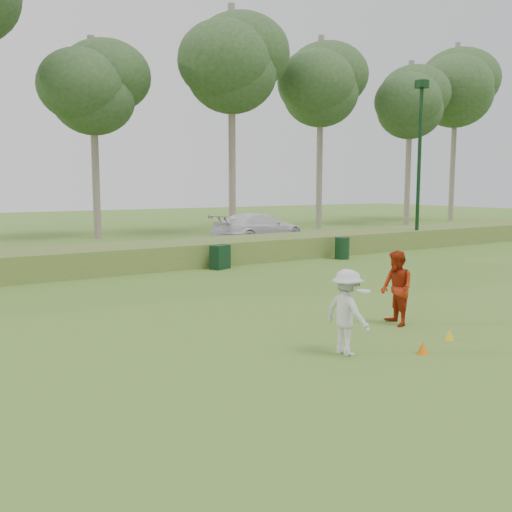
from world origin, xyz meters
TOP-DOWN VIEW (x-y plane):
  - ground at (0.00, 0.00)m, footprint 120.00×120.00m
  - reed_strip at (0.00, 12.00)m, footprint 80.00×3.00m
  - park_road at (0.00, 17.00)m, footprint 80.00×6.00m
  - lamp_post at (14.00, 11.00)m, footprint 0.70×0.70m
  - tree_4 at (2.00, 24.50)m, footprint 6.24×6.24m
  - tree_5 at (10.00, 22.50)m, footprint 7.28×7.28m
  - tree_6 at (18.00, 23.80)m, footprint 7.02×7.02m
  - tree_7 at (26.00, 22.80)m, footprint 6.50×6.50m
  - tree_8 at (33.00, 24.20)m, footprint 8.06×8.06m
  - player_white at (-0.99, -0.76)m, footprint 0.87×1.09m
  - player_red at (1.47, 0.35)m, footprint 0.86×0.98m
  - cone_orange at (0.24, -1.53)m, footprint 0.22×0.22m
  - cone_yellow at (1.48, -1.14)m, footprint 0.21×0.21m
  - utility_cabinet at (2.26, 10.07)m, footprint 0.84×0.69m
  - trash_bin at (8.08, 9.82)m, footprint 0.77×0.77m
  - car_right at (8.51, 17.13)m, footprint 5.75×3.05m

SIDE VIEW (x-z plane):
  - ground at x=0.00m, z-range 0.00..0.00m
  - park_road at x=0.00m, z-range 0.00..0.06m
  - cone_yellow at x=1.48m, z-range 0.00..0.23m
  - cone_orange at x=0.24m, z-range 0.00..0.25m
  - reed_strip at x=0.00m, z-range 0.00..0.90m
  - utility_cabinet at x=2.26m, z-range 0.00..0.91m
  - trash_bin at x=8.08m, z-range 0.00..0.93m
  - player_white at x=-0.99m, z-range 0.00..1.63m
  - player_red at x=1.47m, z-range 0.00..1.70m
  - car_right at x=8.51m, z-range 0.06..1.65m
  - lamp_post at x=14.00m, z-range 1.51..9.68m
  - tree_4 at x=2.00m, z-range 2.84..14.34m
  - tree_7 at x=26.00m, z-range 3.09..15.59m
  - tree_6 at x=18.00m, z-range 3.35..16.85m
  - tree_5 at x=10.00m, z-range 3.47..17.47m
  - tree_8 at x=33.00m, z-range 3.73..18.73m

